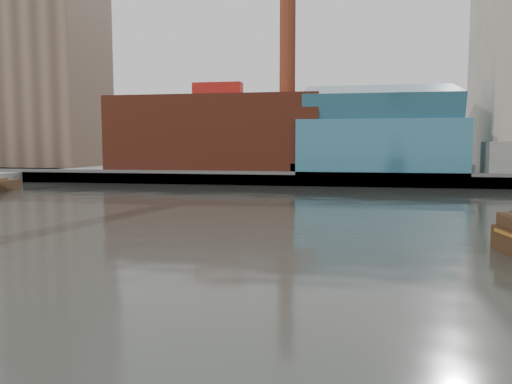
# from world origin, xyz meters

# --- Properties ---
(ground) EXTENTS (400.00, 400.00, 0.00)m
(ground) POSITION_xyz_m (0.00, 0.00, 0.00)
(ground) COLOR #252722
(ground) RESTS_ON ground
(promenade_far) EXTENTS (220.00, 60.00, 2.00)m
(promenade_far) POSITION_xyz_m (0.00, 92.00, 1.00)
(promenade_far) COLOR slate
(promenade_far) RESTS_ON ground
(seawall) EXTENTS (220.00, 1.00, 2.60)m
(seawall) POSITION_xyz_m (0.00, 62.50, 1.30)
(seawall) COLOR #4C4C49
(seawall) RESTS_ON ground
(skyline) EXTENTS (149.00, 45.00, 62.00)m
(skyline) POSITION_xyz_m (5.21, 84.56, 24.55)
(skyline) COLOR brown
(skyline) RESTS_ON promenade_far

